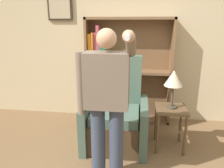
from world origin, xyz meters
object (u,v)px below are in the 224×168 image
object	(u,v)px
table_lamp	(174,80)
side_table	(171,116)
armchair	(116,118)
person_standing	(107,100)
bookcase	(118,73)

from	to	relation	value
table_lamp	side_table	bearing A→B (deg)	0.00
armchair	person_standing	size ratio (longest dim) A/B	0.75
side_table	bookcase	bearing A→B (deg)	134.10
bookcase	armchair	world-z (taller)	bookcase
bookcase	person_standing	xyz separation A→B (m)	(0.05, -1.58, 0.10)
bookcase	armchair	size ratio (longest dim) A/B	1.43
armchair	person_standing	xyz separation A→B (m)	(-0.01, -0.80, 0.56)
side_table	table_lamp	bearing A→B (deg)	0.00
person_standing	side_table	xyz separation A→B (m)	(0.75, 0.75, -0.46)
side_table	table_lamp	xyz separation A→B (m)	(0.00, 0.00, 0.50)
table_lamp	person_standing	bearing A→B (deg)	-135.07
side_table	table_lamp	size ratio (longest dim) A/B	1.16
armchair	table_lamp	size ratio (longest dim) A/B	2.42
person_standing	side_table	distance (m)	1.16
bookcase	table_lamp	size ratio (longest dim) A/B	3.45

